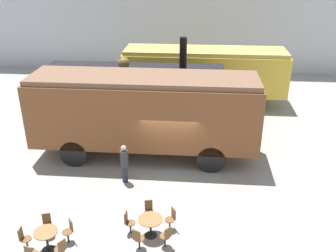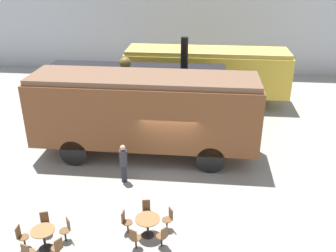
# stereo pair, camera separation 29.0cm
# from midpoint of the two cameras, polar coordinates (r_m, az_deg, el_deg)

# --- Properties ---
(ground_plane) EXTENTS (80.00, 80.00, 0.00)m
(ground_plane) POSITION_cam_midpoint_polar(r_m,az_deg,el_deg) (17.50, 0.70, -6.16)
(ground_plane) COLOR gray
(backdrop_wall) EXTENTS (44.00, 0.15, 9.00)m
(backdrop_wall) POSITION_cam_midpoint_polar(r_m,az_deg,el_deg) (30.92, 3.53, 16.36)
(backdrop_wall) COLOR #B2B7C1
(backdrop_wall) RESTS_ON ground_plane
(passenger_coach_vintage) EXTENTS (10.34, 2.72, 3.54)m
(passenger_coach_vintage) POSITION_cam_midpoint_polar(r_m,az_deg,el_deg) (24.47, 6.21, 8.33)
(passenger_coach_vintage) COLOR gold
(passenger_coach_vintage) RESTS_ON ground_plane
(steam_locomotive) EXTENTS (9.89, 2.68, 5.05)m
(steam_locomotive) POSITION_cam_midpoint_polar(r_m,az_deg,el_deg) (21.11, -4.60, 5.33)
(steam_locomotive) COLOR black
(steam_locomotive) RESTS_ON ground_plane
(passenger_coach_wooden) EXTENTS (10.48, 2.78, 4.05)m
(passenger_coach_wooden) POSITION_cam_midpoint_polar(r_m,az_deg,el_deg) (17.42, -3.15, 2.53)
(passenger_coach_wooden) COLOR brown
(passenger_coach_wooden) RESTS_ON ground_plane
(cafe_table_near) EXTENTS (0.79, 0.79, 0.77)m
(cafe_table_near) POSITION_cam_midpoint_polar(r_m,az_deg,el_deg) (13.41, -17.85, -15.48)
(cafe_table_near) COLOR black
(cafe_table_near) RESTS_ON ground_plane
(cafe_table_mid) EXTENTS (0.86, 0.86, 0.73)m
(cafe_table_mid) POSITION_cam_midpoint_polar(r_m,az_deg,el_deg) (13.33, -2.49, -14.44)
(cafe_table_mid) COLOR black
(cafe_table_mid) RESTS_ON ground_plane
(cafe_chair_0) EXTENTS (0.37, 0.39, 0.87)m
(cafe_chair_0) POSITION_cam_midpoint_polar(r_m,az_deg,el_deg) (14.06, -17.69, -13.74)
(cafe_chair_0) COLOR black
(cafe_chair_0) RESTS_ON ground_plane
(cafe_chair_1) EXTENTS (0.36, 0.36, 0.87)m
(cafe_chair_1) POSITION_cam_midpoint_polar(r_m,az_deg,el_deg) (13.74, -20.90, -15.32)
(cafe_chair_1) COLOR black
(cafe_chair_1) RESTS_ON ground_plane
(cafe_chair_2) EXTENTS (0.37, 0.39, 0.87)m
(cafe_chair_2) POSITION_cam_midpoint_polar(r_m,az_deg,el_deg) (13.05, -19.97, -17.62)
(cafe_chair_2) COLOR black
(cafe_chair_2) RESTS_ON ground_plane
(cafe_chair_3) EXTENTS (0.40, 0.40, 0.87)m
(cafe_chair_3) POSITION_cam_midpoint_polar(r_m,az_deg,el_deg) (12.95, -15.83, -17.34)
(cafe_chair_3) COLOR black
(cafe_chair_3) RESTS_ON ground_plane
(cafe_chair_4) EXTENTS (0.40, 0.40, 0.87)m
(cafe_chair_4) POSITION_cam_midpoint_polar(r_m,az_deg,el_deg) (13.59, -14.61, -14.84)
(cafe_chair_4) COLOR black
(cafe_chair_4) RESTS_ON ground_plane
(cafe_chair_5) EXTENTS (0.36, 0.38, 0.87)m
(cafe_chair_5) POSITION_cam_midpoint_polar(r_m,az_deg,el_deg) (14.00, -2.70, -12.57)
(cafe_chair_5) COLOR black
(cafe_chair_5) RESTS_ON ground_plane
(cafe_chair_6) EXTENTS (0.37, 0.36, 0.87)m
(cafe_chair_6) POSITION_cam_midpoint_polar(r_m,az_deg,el_deg) (13.56, -5.87, -14.14)
(cafe_chair_6) COLOR black
(cafe_chair_6) RESTS_ON ground_plane
(cafe_chair_7) EXTENTS (0.38, 0.40, 0.87)m
(cafe_chair_7) POSITION_cam_midpoint_polar(r_m,az_deg,el_deg) (12.87, -4.47, -16.58)
(cafe_chair_7) COLOR black
(cafe_chair_7) RESTS_ON ground_plane
(cafe_chair_8) EXTENTS (0.40, 0.40, 0.87)m
(cafe_chair_8) POSITION_cam_midpoint_polar(r_m,az_deg,el_deg) (12.91, -0.11, -16.34)
(cafe_chair_8) COLOR black
(cafe_chair_8) RESTS_ON ground_plane
(cafe_chair_9) EXTENTS (0.40, 0.39, 0.87)m
(cafe_chair_9) POSITION_cam_midpoint_polar(r_m,az_deg,el_deg) (13.62, 0.75, -13.79)
(cafe_chair_9) COLOR black
(cafe_chair_9) RESTS_ON ground_plane
(visitor_person) EXTENTS (0.34, 0.34, 1.77)m
(visitor_person) POSITION_cam_midpoint_polar(r_m,az_deg,el_deg) (16.02, -6.29, -5.48)
(visitor_person) COLOR #262633
(visitor_person) RESTS_ON ground_plane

